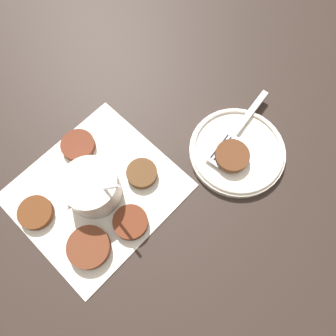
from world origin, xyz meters
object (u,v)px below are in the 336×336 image
Objects in this scene: serving_plate at (237,151)px; fritter_on_plate at (232,156)px; sauce_bowl at (92,188)px; fork at (234,134)px.

fritter_on_plate reaches higher than serving_plate.
sauce_bowl is 0.63× the size of fork.
serving_plate is 0.03m from fritter_on_plate.
fork is at bearing -130.82° from serving_plate.
fritter_on_plate is at bearing 140.78° from sauce_bowl.
fritter_on_plate is at bearing -3.01° from serving_plate.
fork is at bearing -152.26° from fritter_on_plate.
fritter_on_plate reaches higher than fork.
fritter_on_plate is (0.02, -0.00, 0.02)m from serving_plate.
sauce_bowl is 0.26m from fritter_on_plate.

